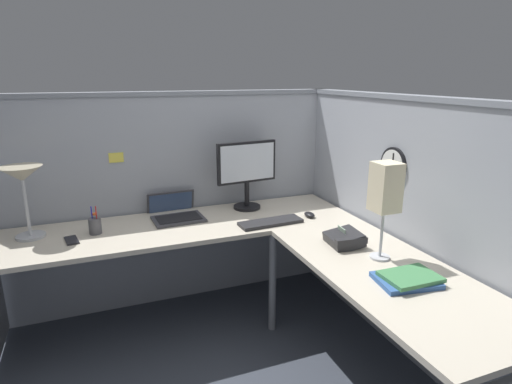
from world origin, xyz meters
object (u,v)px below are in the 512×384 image
(cell_phone, at_px, (72,240))
(office_phone, at_px, (345,239))
(keyboard, at_px, (271,222))
(pen_cup, at_px, (95,226))
(wall_clock, at_px, (394,165))
(desk_lamp_paper, at_px, (385,190))
(monitor, at_px, (247,170))
(desk_lamp_dome, at_px, (22,180))
(book_stack, at_px, (408,279))
(laptop, at_px, (175,213))
(computer_mouse, at_px, (309,215))

(cell_phone, height_order, office_phone, office_phone)
(keyboard, relative_size, cell_phone, 2.99)
(pen_cup, height_order, wall_clock, wall_clock)
(pen_cup, height_order, desk_lamp_paper, desk_lamp_paper)
(office_phone, xyz_separation_m, wall_clock, (0.37, 0.08, 0.40))
(monitor, xyz_separation_m, desk_lamp_dome, (-1.44, -0.06, 0.07))
(office_phone, bearing_deg, book_stack, -87.05)
(pen_cup, bearing_deg, cell_phone, -151.04)
(office_phone, height_order, wall_clock, wall_clock)
(desk_lamp_paper, bearing_deg, keyboard, 115.18)
(book_stack, bearing_deg, wall_clock, 59.36)
(pen_cup, xyz_separation_m, book_stack, (1.38, -1.24, -0.03))
(wall_clock, bearing_deg, desk_lamp_dome, 160.81)
(laptop, height_order, desk_lamp_dome, desk_lamp_dome)
(pen_cup, height_order, cell_phone, pen_cup)
(office_phone, relative_size, desk_lamp_paper, 0.42)
(monitor, bearing_deg, laptop, 178.22)
(monitor, height_order, laptop, monitor)
(cell_phone, height_order, wall_clock, wall_clock)
(desk_lamp_dome, xyz_separation_m, wall_clock, (2.10, -0.73, 0.07))
(computer_mouse, xyz_separation_m, cell_phone, (-1.54, 0.13, -0.01))
(cell_phone, bearing_deg, monitor, -0.12)
(desk_lamp_dome, height_order, pen_cup, desk_lamp_dome)
(office_phone, bearing_deg, monitor, 108.14)
(desk_lamp_dome, distance_m, desk_lamp_paper, 2.08)
(cell_phone, relative_size, book_stack, 0.47)
(cell_phone, bearing_deg, pen_cup, 18.58)
(monitor, relative_size, keyboard, 1.16)
(laptop, xyz_separation_m, office_phone, (0.82, -0.89, 0.01))
(desk_lamp_dome, distance_m, wall_clock, 2.22)
(cell_phone, xyz_separation_m, desk_lamp_paper, (1.57, -0.88, 0.38))
(office_phone, height_order, book_stack, office_phone)
(laptop, relative_size, office_phone, 1.78)
(desk_lamp_dome, relative_size, desk_lamp_paper, 0.84)
(keyboard, relative_size, book_stack, 1.39)
(pen_cup, bearing_deg, monitor, 7.54)
(desk_lamp_dome, xyz_separation_m, cell_phone, (0.23, -0.16, -0.36))
(cell_phone, xyz_separation_m, office_phone, (1.49, -0.65, 0.03))
(monitor, height_order, wall_clock, wall_clock)
(book_stack, bearing_deg, desk_lamp_dome, 143.03)
(keyboard, height_order, pen_cup, pen_cup)
(keyboard, distance_m, computer_mouse, 0.31)
(desk_lamp_dome, bearing_deg, wall_clock, -19.19)
(cell_phone, xyz_separation_m, wall_clock, (1.86, -0.57, 0.43))
(keyboard, bearing_deg, monitor, 91.32)
(computer_mouse, height_order, pen_cup, pen_cup)
(laptop, distance_m, office_phone, 1.21)
(keyboard, distance_m, wall_clock, 0.86)
(monitor, xyz_separation_m, cell_phone, (-1.20, -0.22, -0.29))
(keyboard, bearing_deg, wall_clock, -36.23)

